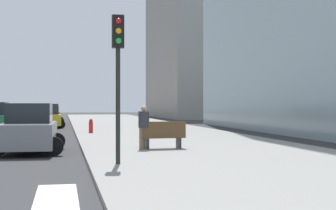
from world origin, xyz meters
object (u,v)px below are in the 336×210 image
object	(u,v)px
car_gray_sixth	(29,130)
car_black_seventh	(26,114)
traffic_light_near_corner	(118,59)
park_bench	(163,136)
car_blue_fifth	(49,115)
pedestrian_waiting_east	(144,125)
car_yellow_second	(49,117)
car_red_fourth	(19,114)
fire_hydrant	(91,126)

from	to	relation	value
car_gray_sixth	car_black_seventh	size ratio (longest dim) A/B	1.20
traffic_light_near_corner	car_gray_sixth	bearing A→B (deg)	-62.68
park_bench	car_blue_fifth	bearing A→B (deg)	6.61
pedestrian_waiting_east	car_black_seventh	bearing A→B (deg)	89.16
car_yellow_second	traffic_light_near_corner	bearing A→B (deg)	93.23
car_black_seventh	car_red_fourth	bearing A→B (deg)	88.73
car_red_fourth	park_bench	xyz separation A→B (m)	(8.58, -36.16, -0.22)
car_gray_sixth	pedestrian_waiting_east	xyz separation A→B (m)	(4.53, -1.03, 0.19)
car_black_seventh	traffic_light_near_corner	xyz separation A→B (m)	(6.02, -47.95, 2.56)
fire_hydrant	car_yellow_second	bearing A→B (deg)	105.24
car_black_seventh	fire_hydrant	bearing A→B (deg)	101.45
car_yellow_second	car_red_fourth	distance (m)	13.96
car_red_fourth	pedestrian_waiting_east	bearing A→B (deg)	101.28
car_blue_fifth	park_bench	size ratio (longest dim) A/B	2.41
car_red_fourth	park_bench	distance (m)	37.17
car_black_seventh	park_bench	size ratio (longest dim) A/B	2.08
car_red_fourth	traffic_light_near_corner	bearing A→B (deg)	97.82
car_red_fourth	car_blue_fifth	world-z (taller)	car_blue_fifth
car_yellow_second	fire_hydrant	xyz separation A→B (m)	(2.88, -10.59, -0.28)
car_yellow_second	pedestrian_waiting_east	distance (m)	23.14
car_blue_fifth	traffic_light_near_corner	bearing A→B (deg)	94.55
car_yellow_second	traffic_light_near_corner	size ratio (longest dim) A/B	0.92
park_bench	pedestrian_waiting_east	bearing A→B (deg)	92.91
car_gray_sixth	pedestrian_waiting_east	distance (m)	4.65
traffic_light_near_corner	park_bench	distance (m)	6.02
car_yellow_second	car_gray_sixth	world-z (taller)	car_gray_sixth
car_gray_sixth	fire_hydrant	size ratio (longest dim) A/B	5.11
car_red_fourth	fire_hydrant	world-z (taller)	car_red_fourth
car_blue_fifth	park_bench	distance (m)	29.51
fire_hydrant	park_bench	bearing A→B (deg)	-79.23
car_gray_sixth	traffic_light_near_corner	xyz separation A→B (m)	(2.99, -5.78, 2.42)
car_yellow_second	park_bench	xyz separation A→B (m)	(5.17, -22.63, -0.17)
park_bench	car_gray_sixth	bearing A→B (deg)	76.42
car_yellow_second	car_blue_fifth	world-z (taller)	car_blue_fifth
fire_hydrant	car_gray_sixth	bearing A→B (deg)	-105.40
car_red_fourth	fire_hydrant	size ratio (longest dim) A/B	4.92
traffic_light_near_corner	pedestrian_waiting_east	bearing A→B (deg)	-107.98
car_red_fourth	car_blue_fifth	size ratio (longest dim) A/B	0.99
traffic_light_near_corner	car_yellow_second	bearing A→B (deg)	-84.16
car_red_fourth	car_yellow_second	bearing A→B (deg)	103.33
car_blue_fifth	fire_hydrant	world-z (taller)	car_blue_fifth
park_bench	fire_hydrant	distance (m)	12.26
car_red_fourth	car_gray_sixth	xyz separation A→B (m)	(3.23, -35.23, 0.03)
car_red_fourth	car_blue_fifth	xyz separation A→B (m)	(3.29, -7.13, 0.01)
car_yellow_second	car_blue_fifth	bearing A→B (deg)	-91.59
park_bench	pedestrian_waiting_east	world-z (taller)	pedestrian_waiting_east
car_blue_fifth	pedestrian_waiting_east	world-z (taller)	car_blue_fifth
traffic_light_near_corner	park_bench	bearing A→B (deg)	-115.99
park_bench	pedestrian_waiting_east	distance (m)	0.93
park_bench	car_yellow_second	bearing A→B (deg)	9.17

